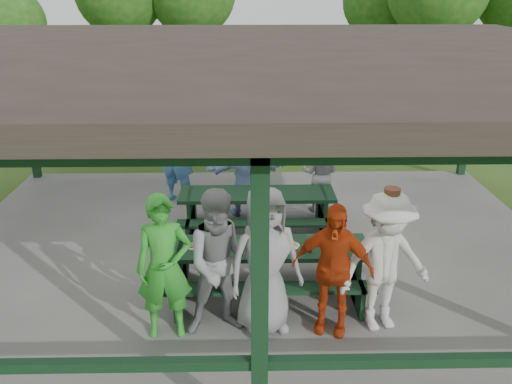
{
  "coord_description": "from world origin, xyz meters",
  "views": [
    {
      "loc": [
        -0.11,
        -7.78,
        4.21
      ],
      "look_at": [
        0.04,
        -0.3,
        1.29
      ],
      "focal_mm": 38.0,
      "sensor_mm": 36.0,
      "label": 1
    }
  ],
  "objects_px": {
    "spectator_lblue": "(246,173)",
    "pickup_truck": "(284,95)",
    "picnic_table_near": "(268,264)",
    "contestant_grey_left": "(222,263)",
    "spectator_grey": "(321,173)",
    "farm_trailer": "(147,115)",
    "contestant_grey_mid": "(265,261)",
    "contestant_red": "(332,269)",
    "picnic_table_far": "(257,207)",
    "contestant_white_fedora": "(385,262)",
    "contestant_green": "(164,268)",
    "spectator_blue": "(177,154)"
  },
  "relations": [
    {
      "from": "spectator_lblue",
      "to": "pickup_truck",
      "type": "relative_size",
      "value": 0.27
    },
    {
      "from": "picnic_table_near",
      "to": "contestant_grey_left",
      "type": "distance_m",
      "value": 1.1
    },
    {
      "from": "spectator_grey",
      "to": "farm_trailer",
      "type": "relative_size",
      "value": 0.35
    },
    {
      "from": "contestant_grey_mid",
      "to": "contestant_red",
      "type": "xyz_separation_m",
      "value": [
        0.82,
        -0.04,
        -0.09
      ]
    },
    {
      "from": "picnic_table_far",
      "to": "contestant_red",
      "type": "distance_m",
      "value": 2.97
    },
    {
      "from": "pickup_truck",
      "to": "spectator_grey",
      "type": "bearing_deg",
      "value": 167.43
    },
    {
      "from": "contestant_red",
      "to": "contestant_white_fedora",
      "type": "xyz_separation_m",
      "value": [
        0.65,
        0.04,
        0.06
      ]
    },
    {
      "from": "contestant_green",
      "to": "pickup_truck",
      "type": "bearing_deg",
      "value": 72.6
    },
    {
      "from": "pickup_truck",
      "to": "farm_trailer",
      "type": "relative_size",
      "value": 1.39
    },
    {
      "from": "contestant_grey_mid",
      "to": "farm_trailer",
      "type": "relative_size",
      "value": 0.44
    },
    {
      "from": "contestant_grey_mid",
      "to": "contestant_red",
      "type": "height_order",
      "value": "contestant_grey_mid"
    },
    {
      "from": "spectator_lblue",
      "to": "farm_trailer",
      "type": "xyz_separation_m",
      "value": [
        -2.75,
        5.4,
        -0.17
      ]
    },
    {
      "from": "pickup_truck",
      "to": "spectator_blue",
      "type": "bearing_deg",
      "value": 145.88
    },
    {
      "from": "contestant_white_fedora",
      "to": "pickup_truck",
      "type": "bearing_deg",
      "value": 79.16
    },
    {
      "from": "contestant_white_fedora",
      "to": "spectator_grey",
      "type": "bearing_deg",
      "value": 81.25
    },
    {
      "from": "contestant_grey_left",
      "to": "contestant_white_fedora",
      "type": "bearing_deg",
      "value": -9.52
    },
    {
      "from": "spectator_grey",
      "to": "picnic_table_near",
      "type": "bearing_deg",
      "value": 90.24
    },
    {
      "from": "contestant_green",
      "to": "spectator_lblue",
      "type": "distance_m",
      "value": 3.87
    },
    {
      "from": "contestant_grey_left",
      "to": "spectator_grey",
      "type": "relative_size",
      "value": 1.26
    },
    {
      "from": "picnic_table_far",
      "to": "spectator_lblue",
      "type": "xyz_separation_m",
      "value": [
        -0.19,
        0.87,
        0.33
      ]
    },
    {
      "from": "contestant_white_fedora",
      "to": "spectator_lblue",
      "type": "bearing_deg",
      "value": 101.7
    },
    {
      "from": "spectator_lblue",
      "to": "spectator_blue",
      "type": "xyz_separation_m",
      "value": [
        -1.35,
        0.65,
        0.17
      ]
    },
    {
      "from": "contestant_red",
      "to": "spectator_blue",
      "type": "distance_m",
      "value": 4.95
    },
    {
      "from": "pickup_truck",
      "to": "farm_trailer",
      "type": "xyz_separation_m",
      "value": [
        -3.98,
        -2.23,
        -0.09
      ]
    },
    {
      "from": "picnic_table_near",
      "to": "spectator_grey",
      "type": "relative_size",
      "value": 1.85
    },
    {
      "from": "contestant_red",
      "to": "spectator_blue",
      "type": "xyz_separation_m",
      "value": [
        -2.39,
        4.34,
        0.13
      ]
    },
    {
      "from": "contestant_grey_left",
      "to": "contestant_grey_mid",
      "type": "relative_size",
      "value": 0.99
    },
    {
      "from": "contestant_green",
      "to": "contestant_white_fedora",
      "type": "bearing_deg",
      "value": -4.48
    },
    {
      "from": "picnic_table_near",
      "to": "contestant_grey_mid",
      "type": "xyz_separation_m",
      "value": [
        -0.06,
        -0.78,
        0.47
      ]
    },
    {
      "from": "contestant_red",
      "to": "pickup_truck",
      "type": "relative_size",
      "value": 0.29
    },
    {
      "from": "picnic_table_near",
      "to": "farm_trailer",
      "type": "bearing_deg",
      "value": 110.19
    },
    {
      "from": "contestant_grey_mid",
      "to": "contestant_white_fedora",
      "type": "xyz_separation_m",
      "value": [
        1.47,
        0.0,
        -0.03
      ]
    },
    {
      "from": "picnic_table_far",
      "to": "spectator_lblue",
      "type": "height_order",
      "value": "spectator_lblue"
    },
    {
      "from": "contestant_white_fedora",
      "to": "contestant_red",
      "type": "bearing_deg",
      "value": 170.48
    },
    {
      "from": "spectator_grey",
      "to": "pickup_truck",
      "type": "bearing_deg",
      "value": -67.91
    },
    {
      "from": "picnic_table_near",
      "to": "pickup_truck",
      "type": "relative_size",
      "value": 0.46
    },
    {
      "from": "picnic_table_near",
      "to": "contestant_red",
      "type": "relative_size",
      "value": 1.61
    },
    {
      "from": "spectator_blue",
      "to": "contestant_white_fedora",
      "type": "bearing_deg",
      "value": 148.13
    },
    {
      "from": "contestant_white_fedora",
      "to": "farm_trailer",
      "type": "xyz_separation_m",
      "value": [
        -4.45,
        9.05,
        -0.28
      ]
    },
    {
      "from": "contestant_green",
      "to": "picnic_table_far",
      "type": "bearing_deg",
      "value": 61.4
    },
    {
      "from": "contestant_red",
      "to": "spectator_grey",
      "type": "xyz_separation_m",
      "value": [
        0.36,
        3.79,
        -0.11
      ]
    },
    {
      "from": "picnic_table_near",
      "to": "spectator_blue",
      "type": "distance_m",
      "value": 3.91
    },
    {
      "from": "contestant_white_fedora",
      "to": "pickup_truck",
      "type": "relative_size",
      "value": 0.32
    },
    {
      "from": "picnic_table_far",
      "to": "contestant_white_fedora",
      "type": "distance_m",
      "value": 3.19
    },
    {
      "from": "contestant_red",
      "to": "contestant_white_fedora",
      "type": "relative_size",
      "value": 0.91
    },
    {
      "from": "picnic_table_far",
      "to": "contestant_red",
      "type": "bearing_deg",
      "value": -73.12
    },
    {
      "from": "contestant_red",
      "to": "pickup_truck",
      "type": "distance_m",
      "value": 11.33
    },
    {
      "from": "contestant_green",
      "to": "spectator_lblue",
      "type": "height_order",
      "value": "contestant_green"
    },
    {
      "from": "spectator_blue",
      "to": "farm_trailer",
      "type": "height_order",
      "value": "spectator_blue"
    },
    {
      "from": "contestant_white_fedora",
      "to": "spectator_blue",
      "type": "xyz_separation_m",
      "value": [
        -3.04,
        4.3,
        0.06
      ]
    }
  ]
}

